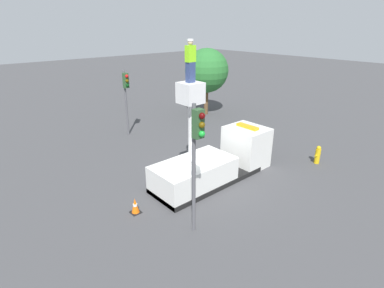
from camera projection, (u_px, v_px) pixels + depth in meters
ground_plane at (207, 181)px, 15.30m from camera, size 120.00×120.00×0.00m
bucket_truck at (216, 162)px, 15.31m from camera, size 6.88×2.22×5.18m
worker at (190, 61)px, 12.34m from camera, size 0.40×0.26×1.75m
traffic_light_pole at (197, 146)px, 10.28m from camera, size 0.34×0.57×5.06m
traffic_light_across at (126, 90)px, 20.45m from camera, size 0.34×0.57×4.57m
fire_hydrant at (318, 155)px, 17.09m from camera, size 0.53×0.29×1.06m
traffic_cone_rear at (135, 206)px, 12.65m from camera, size 0.42×0.42×0.70m
tree_left_bg at (207, 71)px, 25.20m from camera, size 3.68×3.68×5.63m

